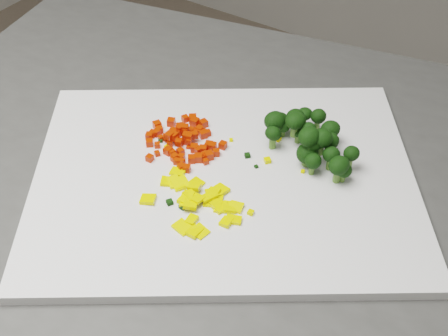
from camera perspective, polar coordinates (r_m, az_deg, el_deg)
The scene contains 143 objects.
cutting_board at distance 0.77m, azimuth 0.00°, elevation -0.89°, with size 0.47×0.36×0.01m, color white.
carrot_pile at distance 0.80m, azimuth -3.78°, elevation 2.94°, with size 0.10×0.10×0.03m, color red, non-canonical shape.
pepper_pile at distance 0.72m, azimuth -2.82°, elevation -2.89°, with size 0.12×0.12×0.02m, color yellow, non-canonical shape.
broccoli_pile at distance 0.78m, azimuth 7.96°, elevation 2.90°, with size 0.12×0.12×0.06m, color black, non-canonical shape.
carrot_cube_0 at distance 0.80m, azimuth -4.46°, elevation 2.66°, with size 0.01×0.01×0.01m, color red.
carrot_cube_1 at distance 0.78m, azimuth -1.69°, elevation 0.60°, with size 0.01×0.01×0.01m, color red.
carrot_cube_2 at distance 0.82m, azimuth -1.92°, elevation 3.38°, with size 0.01×0.01×0.01m, color red.
carrot_cube_3 at distance 0.81m, azimuth -3.56°, elevation 3.44°, with size 0.01×0.01×0.01m, color red.
carrot_cube_4 at distance 0.79m, azimuth -3.92°, elevation 1.00°, with size 0.01×0.01×0.01m, color red.
carrot_cube_5 at distance 0.82m, azimuth -6.85°, elevation 2.92°, with size 0.01×0.01×0.01m, color red.
carrot_cube_6 at distance 0.79m, azimuth -0.71°, elevation 1.42°, with size 0.01×0.01×0.01m, color red.
carrot_cube_7 at distance 0.79m, azimuth -2.41°, elevation 1.62°, with size 0.01×0.01×0.01m, color red.
carrot_cube_8 at distance 0.78m, azimuth -3.91°, elevation 0.58°, with size 0.01×0.01×0.01m, color red.
carrot_cube_9 at distance 0.78m, azimuth -2.33°, elevation 0.93°, with size 0.01×0.01×0.01m, color red.
carrot_cube_10 at distance 0.82m, azimuth -1.92°, elevation 3.09°, with size 0.01×0.01×0.01m, color red.
carrot_cube_11 at distance 0.80m, azimuth -3.43°, elevation 2.93°, with size 0.01×0.01×0.01m, color red.
carrot_cube_12 at distance 0.78m, azimuth -4.35°, elevation 0.61°, with size 0.01×0.01×0.01m, color red.
carrot_cube_13 at distance 0.79m, azimuth -1.75°, elevation 1.18°, with size 0.01×0.01×0.01m, color red.
carrot_cube_14 at distance 0.84m, azimuth -6.13°, elevation 3.92°, with size 0.01×0.01×0.01m, color red.
carrot_cube_15 at distance 0.80m, azimuth -5.04°, elevation 2.95°, with size 0.01×0.01×0.01m, color red.
carrot_cube_16 at distance 0.82m, azimuth -6.54°, elevation 3.14°, with size 0.01×0.01×0.01m, color red.
carrot_cube_17 at distance 0.81m, azimuth -6.12°, elevation 2.09°, with size 0.01×0.01×0.01m, color red.
carrot_cube_18 at distance 0.84m, azimuth -2.09°, elevation 4.09°, with size 0.01×0.01×0.01m, color red.
carrot_cube_19 at distance 0.78m, azimuth -4.61°, elevation 0.86°, with size 0.01×0.01×0.01m, color red.
carrot_cube_20 at distance 0.79m, azimuth -4.80°, elevation 1.41°, with size 0.01×0.01×0.01m, color red.
carrot_cube_21 at distance 0.80m, azimuth -2.73°, elevation 1.84°, with size 0.01×0.01×0.01m, color red.
carrot_cube_22 at distance 0.81m, azimuth -5.32°, elevation 2.88°, with size 0.01×0.01×0.01m, color red.
carrot_cube_23 at distance 0.78m, azimuth -1.40°, elevation 1.15°, with size 0.01×0.01×0.01m, color red.
carrot_cube_24 at distance 0.79m, azimuth -6.81°, elevation 0.90°, with size 0.01×0.01×0.01m, color red.
carrot_cube_25 at distance 0.81m, azimuth -6.82°, elevation 2.30°, with size 0.01×0.01×0.01m, color red.
carrot_cube_26 at distance 0.81m, azimuth -3.32°, elevation 2.42°, with size 0.01×0.01×0.01m, color red.
carrot_cube_27 at distance 0.78m, azimuth -1.99°, elevation 0.98°, with size 0.01×0.01×0.01m, color red.
carrot_cube_28 at distance 0.81m, azimuth -4.99°, elevation 2.27°, with size 0.01×0.01×0.01m, color red.
carrot_cube_29 at distance 0.84m, azimuth -1.88°, elevation 4.10°, with size 0.01×0.01×0.01m, color red.
carrot_cube_30 at distance 0.82m, azimuth -6.19°, elevation 3.22°, with size 0.01×0.01×0.01m, color red.
carrot_cube_31 at distance 0.82m, azimuth -5.79°, elevation 2.75°, with size 0.01×0.01×0.01m, color red.
carrot_cube_32 at distance 0.80m, azimuth -1.39°, elevation 2.10°, with size 0.01×0.01×0.01m, color red.
carrot_cube_33 at distance 0.80m, azimuth -0.11°, elevation 2.10°, with size 0.01×0.01×0.01m, color red.
carrot_cube_34 at distance 0.80m, azimuth -1.08°, elevation 1.99°, with size 0.01×0.01×0.01m, color red.
carrot_cube_35 at distance 0.77m, azimuth -3.93°, elevation 0.09°, with size 0.01×0.01×0.01m, color red.
carrot_cube_36 at distance 0.78m, azimuth -2.98°, elevation 0.83°, with size 0.01×0.01×0.01m, color red.
carrot_cube_37 at distance 0.79m, azimuth -5.15°, elevation 1.57°, with size 0.01×0.01×0.01m, color red.
carrot_cube_38 at distance 0.81m, azimuth -3.60°, elevation 3.67°, with size 0.01×0.01×0.01m, color red.
carrot_cube_39 at distance 0.84m, azimuth -2.88°, elevation 4.54°, with size 0.01×0.01×0.01m, color red.
carrot_cube_40 at distance 0.83m, azimuth -4.00°, elevation 3.73°, with size 0.01×0.01×0.01m, color red.
carrot_cube_41 at distance 0.82m, azimuth -4.12°, elevation 3.36°, with size 0.01×0.01×0.01m, color red.
carrot_cube_42 at distance 0.83m, azimuth -3.05°, elevation 3.43°, with size 0.01×0.01×0.01m, color red.
carrot_cube_43 at distance 0.80m, azimuth -4.17°, elevation 2.33°, with size 0.01×0.01×0.01m, color red.
carrot_cube_44 at distance 0.82m, azimuth -1.50°, elevation 3.23°, with size 0.01×0.01×0.01m, color red.
carrot_cube_45 at distance 0.85m, azimuth -3.58°, elevation 4.53°, with size 0.01×0.01×0.01m, color red.
carrot_cube_46 at distance 0.79m, azimuth -1.95°, elevation 1.72°, with size 0.01×0.01×0.01m, color red.
carrot_cube_47 at distance 0.82m, azimuth -2.53°, elevation 3.37°, with size 0.01×0.01×0.01m, color red.
carrot_cube_48 at distance 0.80m, azimuth -3.22°, elevation 2.85°, with size 0.01×0.01×0.01m, color red.
carrot_cube_49 at distance 0.81m, azimuth -4.62°, elevation 2.94°, with size 0.01×0.01×0.01m, color red.
carrot_cube_50 at distance 0.82m, azimuth -4.12°, elevation 3.63°, with size 0.01×0.01×0.01m, color red.
carrot_cube_51 at distance 0.84m, azimuth -2.70°, elevation 4.22°, with size 0.01×0.01×0.01m, color red.
carrot_cube_52 at distance 0.82m, azimuth -4.67°, elevation 3.28°, with size 0.01×0.01×0.01m, color red.
carrot_cube_53 at distance 0.80m, azimuth -3.21°, elevation 2.49°, with size 0.01×0.01×0.01m, color red.
carrot_cube_54 at distance 0.82m, azimuth -5.33°, elevation 2.69°, with size 0.01×0.01×0.01m, color red.
carrot_cube_55 at distance 0.79m, azimuth -4.55°, elevation 1.01°, with size 0.01×0.01×0.01m, color red.
carrot_cube_56 at distance 0.81m, azimuth -3.61°, elevation 2.49°, with size 0.01×0.01×0.01m, color red.
carrot_cube_57 at distance 0.79m, azimuth -6.14°, elevation 1.33°, with size 0.01×0.01×0.01m, color red.
carrot_cube_58 at distance 0.79m, azimuth -4.00°, elevation 1.49°, with size 0.01×0.01×0.01m, color red.
carrot_cube_59 at distance 0.81m, azimuth -4.02°, elevation 2.40°, with size 0.01×0.01×0.01m, color red.
carrot_cube_60 at distance 0.84m, azimuth -4.85°, elevation 4.20°, with size 0.01×0.01×0.01m, color red.
carrot_cube_61 at distance 0.81m, azimuth -2.71°, elevation 3.03°, with size 0.01×0.01×0.01m, color red.
carrot_cube_62 at distance 0.81m, azimuth -3.32°, elevation 2.62°, with size 0.01×0.01×0.01m, color red.
carrot_cube_63 at distance 0.78m, azimuth -2.81°, elevation 0.92°, with size 0.01×0.01×0.01m, color red.
carrot_cube_64 at distance 0.81m, azimuth -3.90°, elevation 2.40°, with size 0.01×0.01×0.01m, color red.
carrot_cube_65 at distance 0.81m, azimuth -3.42°, elevation 2.71°, with size 0.01×0.01×0.01m, color red.
carrot_cube_66 at distance 0.83m, azimuth -5.94°, elevation 3.50°, with size 0.01×0.01×0.01m, color red.
carrot_cube_67 at distance 0.83m, azimuth -4.21°, elevation 3.62°, with size 0.01×0.01×0.01m, color red.
carrot_cube_68 at distance 0.77m, azimuth -3.43°, elevation -0.04°, with size 0.01×0.01×0.01m, color red.
carrot_cube_69 at distance 0.83m, azimuth -2.25°, elevation 3.54°, with size 0.01×0.01×0.01m, color red.
pepper_chunk_0 at distance 0.73m, azimuth -1.25°, elevation -3.05°, with size 0.02×0.02×0.00m, color yellow.
pepper_chunk_1 at distance 0.70m, azimuth -3.82°, elevation -5.43°, with size 0.02×0.02×0.00m, color yellow.
pepper_chunk_2 at distance 0.75m, azimuth -2.51°, elevation -1.39°, with size 0.02×0.02×0.00m, color yellow.
pepper_chunk_3 at distance 0.72m, azimuth -0.60°, elevation -3.60°, with size 0.02×0.01×0.00m, color yellow.
pepper_chunk_4 at distance 0.71m, azimuth -2.97°, elevation -4.77°, with size 0.01×0.01×0.01m, color yellow.
pepper_chunk_5 at distance 0.73m, azimuth -1.14°, elevation -2.28°, with size 0.01×0.01×0.00m, color yellow.
pepper_chunk_6 at distance 0.70m, azimuth -2.22°, elevation -5.82°, with size 0.02×0.02×0.00m, color yellow.
pepper_chunk_7 at distance 0.73m, azimuth -0.58°, elevation -2.96°, with size 0.02×0.01×0.00m, color yellow.
pepper_chunk_8 at distance 0.73m, azimuth -2.81°, elevation -2.95°, with size 0.02×0.01×0.00m, color yellow.
pepper_chunk_9 at distance 0.73m, azimuth -3.42°, elevation -2.68°, with size 0.02×0.01×0.00m, color yellow.
pepper_chunk_10 at distance 0.75m, azimuth -4.17°, elevation -1.55°, with size 0.02×0.01×0.00m, color yellow.
pepper_chunk_11 at distance 0.73m, azimuth -2.81°, elevation -2.89°, with size 0.01×0.01×0.00m, color yellow.
pepper_chunk_12 at distance 0.75m, azimuth -4.59°, elevation -1.28°, with size 0.01×0.02×0.00m, color yellow.
pepper_chunk_13 at distance 0.71m, azimuth 0.22°, elevation -4.94°, with size 0.01×0.01×0.00m, color yellow.
pepper_chunk_14 at distance 0.72m, azimuth 1.09°, elevation -3.60°, with size 0.01×0.02×0.00m, color yellow.
pepper_chunk_15 at distance 0.74m, azimuth -3.17°, elevation -2.65°, with size 0.01×0.02×0.00m, color yellow.
pepper_chunk_16 at distance 0.71m, azimuth 0.89°, elevation -4.76°, with size 0.02×0.01×0.00m, color yellow.
pepper_chunk_17 at distance 0.72m, azimuth -3.12°, elevation -3.33°, with size 0.02×0.02×0.00m, color yellow.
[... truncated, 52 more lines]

